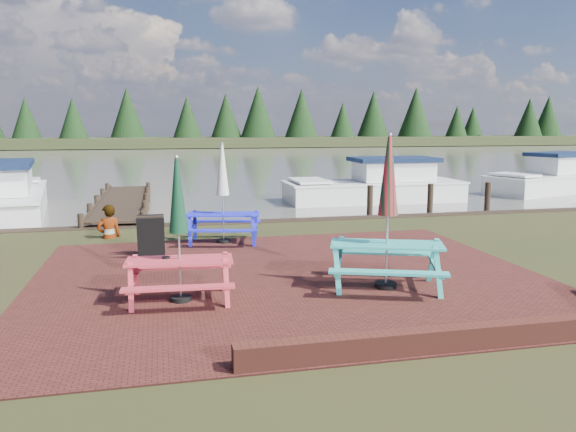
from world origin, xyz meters
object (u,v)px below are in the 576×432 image
(boat_far, at_px, (550,180))
(boat_near, at_px, (377,187))
(picnic_table_teal, at_px, (387,236))
(chalkboard, at_px, (151,237))
(jetty, at_px, (122,202))
(boat_jetty, at_px, (3,200))
(picnic_table_red, at_px, (179,253))
(picnic_table_blue, at_px, (223,209))
(person, at_px, (107,205))

(boat_far, bearing_deg, boat_near, 78.29)
(picnic_table_teal, bearing_deg, chalkboard, 161.07)
(jetty, xyz_separation_m, boat_jetty, (-3.53, -0.77, 0.29))
(picnic_table_teal, height_order, chalkboard, picnic_table_teal)
(picnic_table_red, distance_m, boat_far, 20.38)
(picnic_table_teal, bearing_deg, picnic_table_blue, 137.62)
(boat_far, xyz_separation_m, person, (-17.65, -7.00, 0.43))
(boat_near, bearing_deg, picnic_table_teal, 158.79)
(jetty, bearing_deg, boat_far, 3.98)
(boat_near, xyz_separation_m, person, (-9.34, -6.06, 0.45))
(picnic_table_red, relative_size, person, 1.39)
(picnic_table_red, height_order, boat_far, picnic_table_red)
(boat_jetty, bearing_deg, picnic_table_blue, -53.96)
(picnic_table_teal, relative_size, person, 1.59)
(jetty, bearing_deg, boat_near, 1.81)
(boat_jetty, relative_size, boat_far, 1.12)
(picnic_table_red, xyz_separation_m, person, (-1.51, 5.43, 0.02))
(picnic_table_teal, xyz_separation_m, person, (-4.88, 5.47, -0.09))
(jetty, height_order, boat_far, boat_far)
(boat_near, bearing_deg, boat_jetty, 94.62)
(picnic_table_teal, relative_size, jetty, 0.28)
(picnic_table_red, bearing_deg, picnic_table_blue, 79.32)
(boat_near, height_order, boat_far, boat_far)
(jetty, xyz_separation_m, boat_near, (9.37, 0.30, 0.24))
(picnic_table_teal, relative_size, boat_jetty, 0.36)
(jetty, xyz_separation_m, boat_far, (17.68, 1.23, 0.26))
(picnic_table_red, distance_m, picnic_table_blue, 4.38)
(picnic_table_red, xyz_separation_m, boat_far, (16.15, 12.43, -0.41))
(boat_far, bearing_deg, picnic_table_blue, 100.55)
(picnic_table_blue, distance_m, boat_far, 17.11)
(picnic_table_blue, bearing_deg, jetty, 123.87)
(picnic_table_blue, distance_m, person, 2.91)
(boat_near, bearing_deg, jetty, 91.71)
(picnic_table_blue, height_order, boat_far, picnic_table_blue)
(picnic_table_red, bearing_deg, boat_far, 41.99)
(picnic_table_red, height_order, boat_near, picnic_table_red)
(picnic_table_red, bearing_deg, boat_jetty, 120.28)
(picnic_table_red, xyz_separation_m, chalkboard, (-0.47, 3.06, -0.33))
(picnic_table_teal, xyz_separation_m, chalkboard, (-3.85, 3.10, -0.44))
(chalkboard, distance_m, boat_far, 19.08)
(picnic_table_teal, bearing_deg, boat_near, 88.83)
(picnic_table_teal, height_order, boat_jetty, picnic_table_teal)
(picnic_table_red, relative_size, boat_near, 0.33)
(jetty, relative_size, person, 5.65)
(boat_jetty, relative_size, boat_near, 1.06)
(person, bearing_deg, jetty, -108.25)
(boat_jetty, bearing_deg, picnic_table_red, -73.05)
(picnic_table_teal, relative_size, boat_far, 0.40)
(jetty, height_order, person, person)
(boat_near, bearing_deg, picnic_table_red, 145.65)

